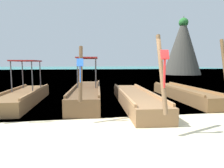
% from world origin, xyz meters
% --- Properties ---
extents(ground, '(120.00, 120.00, 0.00)m').
position_xyz_m(ground, '(0.00, 0.00, 0.00)').
color(ground, beige).
extents(sea_water, '(120.00, 120.00, 0.00)m').
position_xyz_m(sea_water, '(0.00, 61.24, 0.00)').
color(sea_water, teal).
rests_on(sea_water, ground).
extents(longtail_boat_green_ribbon, '(1.38, 5.66, 2.64)m').
position_xyz_m(longtail_boat_green_ribbon, '(-3.96, 4.18, 0.35)').
color(longtail_boat_green_ribbon, brown).
rests_on(longtail_boat_green_ribbon, ground).
extents(longtail_boat_blue_ribbon, '(1.79, 7.09, 2.40)m').
position_xyz_m(longtail_boat_blue_ribbon, '(-1.06, 4.54, 0.38)').
color(longtail_boat_blue_ribbon, brown).
rests_on(longtail_boat_blue_ribbon, ground).
extents(longtail_boat_red_ribbon, '(1.66, 6.82, 2.63)m').
position_xyz_m(longtail_boat_red_ribbon, '(1.01, 3.03, 0.29)').
color(longtail_boat_red_ribbon, olive).
rests_on(longtail_boat_red_ribbon, ground).
extents(longtail_boat_turquoise_ribbon, '(1.17, 6.16, 2.72)m').
position_xyz_m(longtail_boat_turquoise_ribbon, '(3.84, 4.06, 0.30)').
color(longtail_boat_turquoise_ribbon, brown).
rests_on(longtail_boat_turquoise_ribbon, ground).
extents(karst_rock, '(6.55, 6.17, 9.78)m').
position_xyz_m(karst_rock, '(15.69, 25.55, 4.77)').
color(karst_rock, '#47443D').
rests_on(karst_rock, ground).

